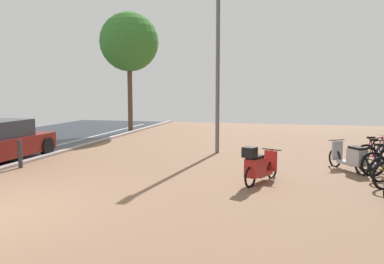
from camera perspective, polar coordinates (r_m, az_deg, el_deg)
The scene contains 8 objects.
ground at distance 7.66m, azimuth -19.47°, elevation -11.75°, with size 21.00×40.00×0.13m.
bicycle_rack_06 at distance 12.39m, azimuth 25.11°, elevation -3.41°, with size 1.31×0.57×0.97m.
bicycle_rack_07 at distance 13.09m, azimuth 24.68°, elevation -2.94°, with size 1.24×0.53×0.94m.
scooter_near at distance 11.87m, azimuth 21.73°, elevation -3.39°, with size 0.95×1.53×0.84m.
scooter_mid at distance 9.76m, azimuth 9.37°, elevation -4.79°, with size 0.88×1.56×0.97m.
lamp_post at distance 14.16m, azimuth 3.69°, elevation 9.99°, with size 0.20×0.52×5.79m.
street_tree at distance 21.58m, azimuth -8.94°, elevation 12.53°, with size 3.06×3.06×6.22m.
bollard_far at distance 12.58m, azimuth -23.29°, elevation -2.88°, with size 0.12×0.12×0.81m.
Camera 1 is at (5.49, -6.07, 2.30)m, focal length 37.44 mm.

